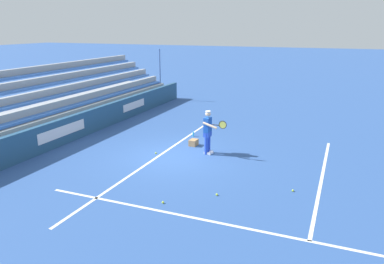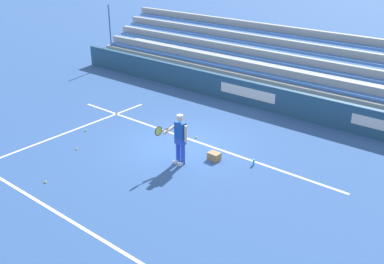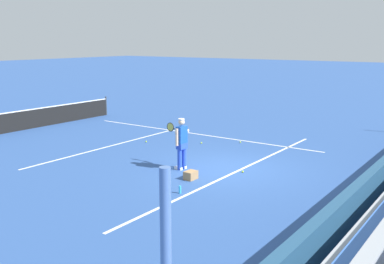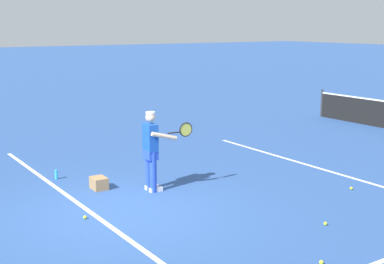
% 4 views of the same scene
% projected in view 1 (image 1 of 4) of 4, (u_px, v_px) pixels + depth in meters
% --- Properties ---
extents(ground_plane, '(160.00, 160.00, 0.00)m').
position_uv_depth(ground_plane, '(172.00, 157.00, 14.40)').
color(ground_plane, '#2D5193').
extents(court_baseline_white, '(12.00, 0.10, 0.01)m').
position_uv_depth(court_baseline_white, '(160.00, 155.00, 14.59)').
color(court_baseline_white, white).
rests_on(court_baseline_white, ground).
extents(court_sideline_white, '(0.10, 12.00, 0.01)m').
position_uv_depth(court_sideline_white, '(247.00, 228.00, 9.28)').
color(court_sideline_white, white).
rests_on(court_sideline_white, ground).
extents(court_service_line_white, '(8.22, 0.10, 0.01)m').
position_uv_depth(court_service_line_white, '(322.00, 178.00, 12.39)').
color(court_service_line_white, white).
rests_on(court_service_line_white, ground).
extents(back_wall_sponsor_board, '(22.19, 0.25, 1.10)m').
position_uv_depth(back_wall_sponsor_board, '(67.00, 130.00, 16.09)').
color(back_wall_sponsor_board, navy).
rests_on(back_wall_sponsor_board, ground).
extents(bleacher_stand, '(21.08, 3.20, 3.40)m').
position_uv_depth(bleacher_stand, '(27.00, 120.00, 16.84)').
color(bleacher_stand, '#9EA3A8').
rests_on(bleacher_stand, ground).
extents(tennis_player, '(0.61, 0.98, 1.71)m').
position_uv_depth(tennis_player, '(208.00, 132.00, 14.52)').
color(tennis_player, blue).
rests_on(tennis_player, ground).
extents(ball_box_cardboard, '(0.41, 0.31, 0.26)m').
position_uv_depth(ball_box_cardboard, '(194.00, 143.00, 15.72)').
color(ball_box_cardboard, '#A87F51').
rests_on(ball_box_cardboard, ground).
extents(tennis_ball_near_player, '(0.07, 0.07, 0.07)m').
position_uv_depth(tennis_ball_near_player, '(293.00, 191.00, 11.35)').
color(tennis_ball_near_player, '#CCE533').
rests_on(tennis_ball_near_player, ground).
extents(tennis_ball_by_box, '(0.07, 0.07, 0.07)m').
position_uv_depth(tennis_ball_by_box, '(163.00, 202.00, 10.59)').
color(tennis_ball_by_box, '#CCE533').
rests_on(tennis_ball_by_box, ground).
extents(tennis_ball_far_right, '(0.07, 0.07, 0.07)m').
position_uv_depth(tennis_ball_far_right, '(156.00, 153.00, 14.71)').
color(tennis_ball_far_right, '#CCE533').
rests_on(tennis_ball_far_right, ground).
extents(tennis_ball_toward_net, '(0.07, 0.07, 0.07)m').
position_uv_depth(tennis_ball_toward_net, '(217.00, 195.00, 11.08)').
color(tennis_ball_toward_net, '#CCE533').
rests_on(tennis_ball_toward_net, ground).
extents(water_bottle, '(0.07, 0.07, 0.22)m').
position_uv_depth(water_bottle, '(193.00, 134.00, 17.01)').
color(water_bottle, '#33B2E5').
rests_on(water_bottle, ground).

